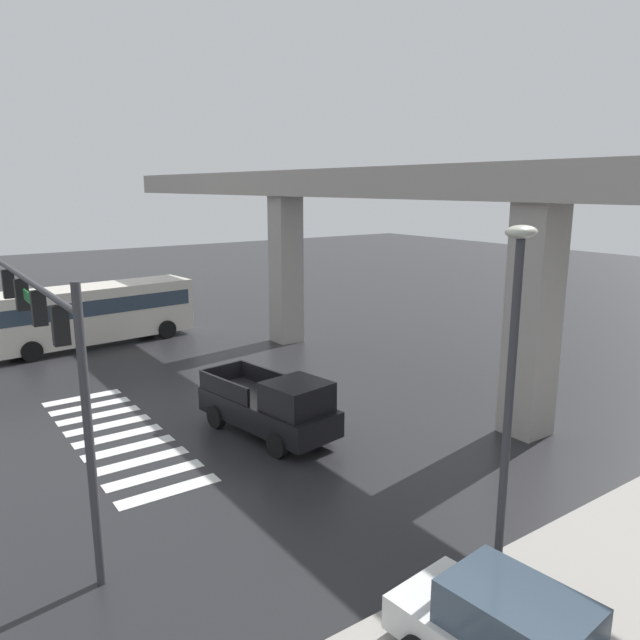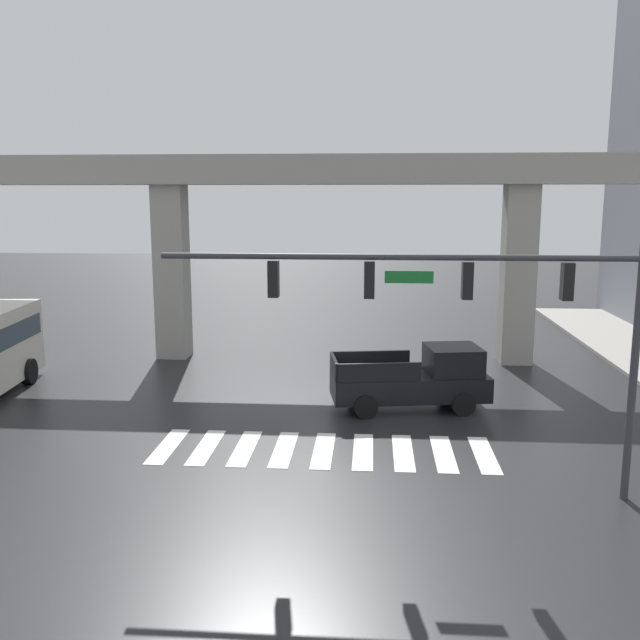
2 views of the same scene
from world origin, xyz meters
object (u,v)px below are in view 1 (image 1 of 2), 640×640
Objects in this scene: pickup_truck at (273,407)px; street_lamp_near_corner at (511,374)px; traffic_signal_mast at (42,326)px; city_bus at (85,312)px.

pickup_truck is 9.89m from street_lamp_near_corner.
pickup_truck is at bearing 96.16° from traffic_signal_mast.
pickup_truck is 15.35m from city_bus.
street_lamp_near_corner is (9.21, -0.39, 3.57)m from pickup_truck.
city_bus is at bearing -176.52° from street_lamp_near_corner.
street_lamp_near_corner is at bearing 3.48° from city_bus.
city_bus is 24.64m from street_lamp_near_corner.
street_lamp_near_corner reaches higher than city_bus.
street_lamp_near_corner is (24.43, 1.48, 2.83)m from city_bus.
city_bus is (-15.22, -1.88, 0.73)m from pickup_truck.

